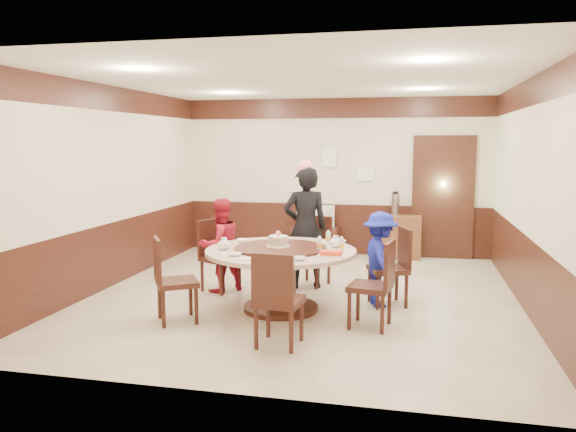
% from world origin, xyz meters
% --- Properties ---
extents(room, '(6.00, 6.04, 2.84)m').
position_xyz_m(room, '(0.01, 0.01, 1.08)').
color(room, beige).
rests_on(room, ground).
extents(banquet_table, '(1.80, 1.80, 0.78)m').
position_xyz_m(banquet_table, '(-0.14, -0.69, 0.53)').
color(banquet_table, '#361711').
rests_on(banquet_table, ground).
extents(chair_0, '(0.57, 0.57, 0.97)m').
position_xyz_m(chair_0, '(1.13, -0.17, 0.30)').
color(chair_0, '#361711').
rests_on(chair_0, ground).
extents(chair_1, '(0.56, 0.56, 0.97)m').
position_xyz_m(chair_1, '(0.02, 0.61, 0.30)').
color(chair_1, '#361711').
rests_on(chair_1, ground).
extents(chair_2, '(0.59, 0.58, 0.97)m').
position_xyz_m(chair_2, '(-1.17, 0.01, 0.30)').
color(chair_2, '#361711').
rests_on(chair_2, ground).
extents(chair_3, '(0.61, 0.61, 0.97)m').
position_xyz_m(chair_3, '(-1.20, -1.38, 0.30)').
color(chair_3, '#361711').
rests_on(chair_3, ground).
extents(chair_4, '(0.48, 0.48, 0.97)m').
position_xyz_m(chair_4, '(0.11, -1.86, 0.30)').
color(chair_4, '#361711').
rests_on(chair_4, ground).
extents(chair_5, '(0.51, 0.51, 0.97)m').
position_xyz_m(chair_5, '(0.98, -1.09, 0.30)').
color(chair_5, '#361711').
rests_on(chair_5, ground).
extents(person_standing, '(0.72, 0.60, 1.69)m').
position_xyz_m(person_standing, '(-0.06, 0.44, 0.85)').
color(person_standing, black).
rests_on(person_standing, ground).
extents(person_red, '(0.77, 0.78, 1.27)m').
position_xyz_m(person_red, '(-1.14, -0.01, 0.64)').
color(person_red, '#A41527').
rests_on(person_red, ground).
extents(person_blue, '(0.67, 0.87, 1.18)m').
position_xyz_m(person_blue, '(1.01, -0.23, 0.59)').
color(person_blue, '#172097').
rests_on(person_blue, ground).
extents(birthday_cake, '(0.28, 0.28, 0.19)m').
position_xyz_m(birthday_cake, '(-0.18, -0.67, 0.85)').
color(birthday_cake, white).
rests_on(birthday_cake, banquet_table).
extents(teapot_left, '(0.17, 0.15, 0.13)m').
position_xyz_m(teapot_left, '(-0.79, -0.86, 0.81)').
color(teapot_left, white).
rests_on(teapot_left, banquet_table).
extents(teapot_right, '(0.17, 0.15, 0.13)m').
position_xyz_m(teapot_right, '(0.49, -0.44, 0.81)').
color(teapot_right, white).
rests_on(teapot_right, banquet_table).
extents(bowl_0, '(0.16, 0.16, 0.04)m').
position_xyz_m(bowl_0, '(-0.73, -0.32, 0.77)').
color(bowl_0, white).
rests_on(bowl_0, banquet_table).
extents(bowl_1, '(0.14, 0.14, 0.04)m').
position_xyz_m(bowl_1, '(0.21, -1.27, 0.77)').
color(bowl_1, white).
rests_on(bowl_1, banquet_table).
extents(bowl_2, '(0.14, 0.14, 0.04)m').
position_xyz_m(bowl_2, '(-0.54, -1.19, 0.77)').
color(bowl_2, white).
rests_on(bowl_2, banquet_table).
extents(bowl_3, '(0.13, 0.13, 0.04)m').
position_xyz_m(bowl_3, '(0.52, -0.85, 0.77)').
color(bowl_3, white).
rests_on(bowl_3, banquet_table).
extents(saucer_near, '(0.18, 0.18, 0.01)m').
position_xyz_m(saucer_near, '(-0.39, -1.34, 0.76)').
color(saucer_near, white).
rests_on(saucer_near, banquet_table).
extents(saucer_far, '(0.18, 0.18, 0.01)m').
position_xyz_m(saucer_far, '(0.31, -0.19, 0.76)').
color(saucer_far, white).
rests_on(saucer_far, banquet_table).
extents(shrimp_platter, '(0.30, 0.20, 0.06)m').
position_xyz_m(shrimp_platter, '(0.51, -0.98, 0.78)').
color(shrimp_platter, white).
rests_on(shrimp_platter, banquet_table).
extents(bottle_0, '(0.06, 0.06, 0.16)m').
position_xyz_m(bottle_0, '(0.33, -0.70, 0.83)').
color(bottle_0, silver).
rests_on(bottle_0, banquet_table).
extents(bottle_1, '(0.06, 0.06, 0.16)m').
position_xyz_m(bottle_1, '(0.59, -0.68, 0.83)').
color(bottle_1, silver).
rests_on(bottle_1, banquet_table).
extents(bottle_2, '(0.06, 0.06, 0.16)m').
position_xyz_m(bottle_2, '(0.37, -0.26, 0.83)').
color(bottle_2, silver).
rests_on(bottle_2, banquet_table).
extents(tv_stand, '(0.85, 0.45, 0.50)m').
position_xyz_m(tv_stand, '(-0.31, 2.75, 0.25)').
color(tv_stand, '#361711').
rests_on(tv_stand, ground).
extents(television, '(0.69, 0.17, 0.40)m').
position_xyz_m(television, '(-0.31, 2.75, 0.70)').
color(television, gray).
rests_on(television, tv_stand).
extents(side_cabinet, '(0.80, 0.40, 0.75)m').
position_xyz_m(side_cabinet, '(1.15, 2.78, 0.38)').
color(side_cabinet, brown).
rests_on(side_cabinet, ground).
extents(thermos, '(0.15, 0.15, 0.38)m').
position_xyz_m(thermos, '(1.09, 2.78, 0.94)').
color(thermos, silver).
rests_on(thermos, side_cabinet).
extents(notice_left, '(0.25, 0.00, 0.35)m').
position_xyz_m(notice_left, '(-0.10, 2.96, 1.75)').
color(notice_left, white).
rests_on(notice_left, room).
extents(notice_right, '(0.30, 0.00, 0.22)m').
position_xyz_m(notice_right, '(0.55, 2.96, 1.45)').
color(notice_right, white).
rests_on(notice_right, room).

